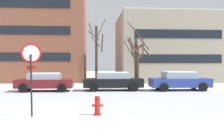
{
  "coord_description": "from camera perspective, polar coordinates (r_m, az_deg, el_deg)",
  "views": [
    {
      "loc": [
        1.62,
        -11.83,
        2.07
      ],
      "look_at": [
        2.83,
        5.23,
        1.66
      ],
      "focal_mm": 43.46,
      "sensor_mm": 36.0,
      "label": 1
    }
  ],
  "objects": [
    {
      "name": "fire_hydrant",
      "position": [
        10.94,
        -3.1,
        -7.31
      ],
      "size": [
        0.44,
        0.3,
        0.84
      ],
      "color": "red",
      "rests_on": "ground"
    },
    {
      "name": "parked_car_blue",
      "position": [
        21.49,
        14.03,
        -2.19
      ],
      "size": [
        4.51,
        2.13,
        1.45
      ],
      "color": "#283D93",
      "rests_on": "ground"
    },
    {
      "name": "parked_car_black",
      "position": [
        20.76,
        0.21,
        -2.32
      ],
      "size": [
        4.5,
        2.04,
        1.41
      ],
      "color": "black",
      "rests_on": "ground"
    },
    {
      "name": "road_surface",
      "position": [
        15.41,
        -10.11,
        -6.36
      ],
      "size": [
        80.0,
        8.7,
        0.0
      ],
      "color": "#B7BCC4",
      "rests_on": "ground"
    },
    {
      "name": "tree_far_right",
      "position": [
        22.37,
        5.23,
        1.43
      ],
      "size": [
        2.08,
        1.92,
        4.22
      ],
      "color": "#423326",
      "rests_on": "ground"
    },
    {
      "name": "tree_far_left",
      "position": [
        23.54,
        -3.26,
        3.45
      ],
      "size": [
        1.57,
        1.57,
        5.95
      ],
      "color": "#423326",
      "rests_on": "ground"
    },
    {
      "name": "building_far_left",
      "position": [
        35.4,
        -16.97,
        6.94
      ],
      "size": [
        13.84,
        11.85,
        11.06
      ],
      "color": "brown",
      "rests_on": "ground"
    },
    {
      "name": "building_far_right",
      "position": [
        33.59,
        11.2,
        4.44
      ],
      "size": [
        11.41,
        10.13,
        7.75
      ],
      "color": "#9E937F",
      "rests_on": "ground"
    },
    {
      "name": "parked_car_maroon",
      "position": [
        20.84,
        -13.97,
        -2.41
      ],
      "size": [
        4.17,
        2.11,
        1.36
      ],
      "color": "maroon",
      "rests_on": "ground"
    },
    {
      "name": "ground_plane",
      "position": [
        12.12,
        -11.8,
        -8.49
      ],
      "size": [
        120.0,
        120.0,
        0.0
      ],
      "primitive_type": "plane",
      "color": "white"
    },
    {
      "name": "tree_far_mid",
      "position": [
        23.96,
        5.19,
        2.43
      ],
      "size": [
        2.25,
        1.79,
        5.65
      ],
      "color": "#423326",
      "rests_on": "ground"
    },
    {
      "name": "stop_sign",
      "position": [
        10.87,
        -16.64,
        0.93
      ],
      "size": [
        0.74,
        0.19,
        2.85
      ],
      "color": "black",
      "rests_on": "ground"
    }
  ]
}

